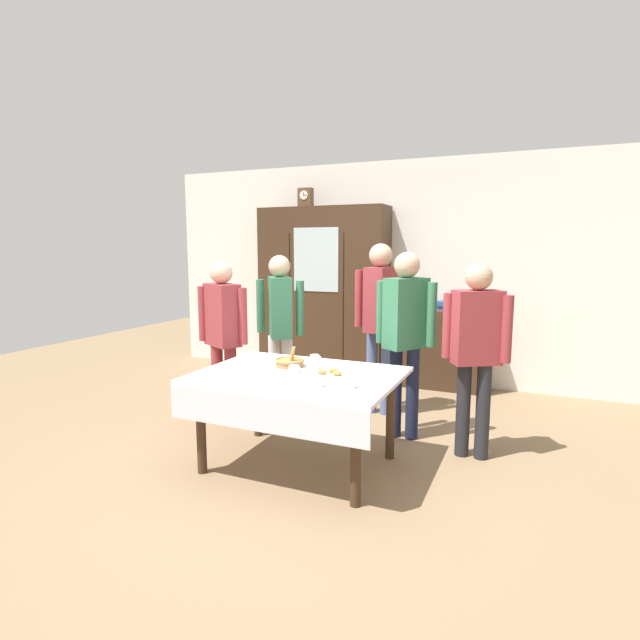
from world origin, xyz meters
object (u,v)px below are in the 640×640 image
Objects in this scene: tea_cup_front_edge at (294,370)px; spoon_near_right at (373,376)px; wall_cabinet at (323,293)px; spoon_far_left at (253,359)px; tea_cup_mid_left at (350,385)px; spoon_far_right at (247,381)px; dining_table at (297,387)px; bread_basket at (290,362)px; tea_cup_back_edge at (226,370)px; mantel_clock at (306,198)px; book_stack at (443,306)px; person_beside_shelf at (380,311)px; tea_cup_center at (315,359)px; person_behind_table_left at (280,319)px; tea_cup_near_right at (319,384)px; person_by_cabinet at (405,327)px; pastry_plate at (330,374)px; bookshelf_low at (442,349)px; person_behind_table_right at (223,328)px.

tea_cup_front_edge is 1.09× the size of spoon_near_right.
wall_cabinet is 2.35m from spoon_far_left.
tea_cup_mid_left is 0.74m from spoon_far_right.
spoon_far_left is (-0.53, 0.29, -0.02)m from tea_cup_front_edge.
bread_basket is (-0.16, 0.20, 0.13)m from dining_table.
tea_cup_back_edge is 0.51m from bread_basket.
wall_cabinet is (-0.90, 2.59, 0.45)m from dining_table.
dining_table is at bearing -162.41° from spoon_near_right.
dining_table is at bearing -66.20° from mantel_clock.
mantel_clock reaches higher than spoon_near_right.
bread_basket is at bearing 49.98° from tea_cup_back_edge.
dining_table is 2.78m from wall_cabinet.
person_beside_shelf reaches higher than book_stack.
book_stack is at bearing 1.92° from wall_cabinet.
person_behind_table_left reaches higher than tea_cup_center.
tea_cup_center is 0.96m from person_behind_table_left.
tea_cup_back_edge is (0.65, -2.78, -1.52)m from mantel_clock.
tea_cup_near_right is 1.09× the size of spoon_near_right.
tea_cup_mid_left is at bearing -63.37° from wall_cabinet.
spoon_near_right is at bearing -93.54° from person_by_cabinet.
bookshelf_low is at bearing 82.14° from pastry_plate.
dining_table is 0.94× the size of person_behind_table_left.
bookshelf_low is at bearing 88.52° from spoon_near_right.
tea_cup_center is 1.09× the size of spoon_far_right.
bread_basket is (-0.12, -0.21, 0.01)m from tea_cup_center.
tea_cup_near_right is 0.08× the size of person_behind_table_right.
tea_cup_near_right is (1.44, -2.84, -1.52)m from mantel_clock.
book_stack is 3.04m from tea_cup_back_edge.
tea_cup_near_right reaches higher than pastry_plate.
spoon_far_right is at bearing -105.86° from bookshelf_low.
bookshelf_low is (1.75, 0.05, -1.81)m from mantel_clock.
tea_cup_front_edge reaches higher than spoon_far_right.
person_by_cabinet is at bearing 56.34° from spoon_far_right.
bookshelf_low is 8.21× the size of tea_cup_near_right.
mantel_clock is 0.22× the size of bookshelf_low.
bread_basket is 2.02× the size of spoon_far_left.
person_behind_table_left reaches higher than tea_cup_mid_left.
tea_cup_mid_left is 1.09× the size of spoon_far_left.
tea_cup_front_edge is (0.01, -0.40, -0.00)m from tea_cup_center.
bread_basket is 1.06m from person_by_cabinet.
person_behind_table_right is at bearing 153.47° from tea_cup_mid_left.
mantel_clock is 2.99m from bread_basket.
spoon_far_left is at bearing -167.37° from tea_cup_center.
spoon_far_left is 0.07× the size of person_beside_shelf.
spoon_near_right is at bearing 16.17° from tea_cup_front_edge.
tea_cup_center is at bearing -106.05° from bookshelf_low.
mantel_clock is 2.73m from person_by_cabinet.
tea_cup_mid_left is at bearing 8.90° from spoon_far_right.
tea_cup_near_right is at bearing -120.09° from spoon_near_right.
tea_cup_mid_left is 1.09× the size of spoon_far_right.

